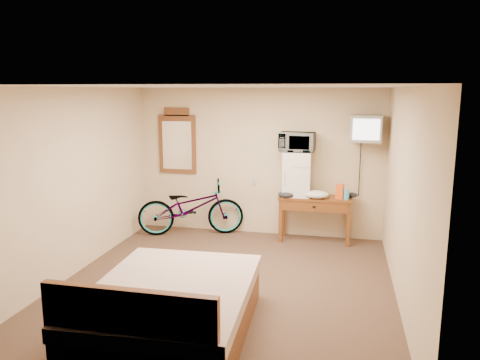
{
  "coord_description": "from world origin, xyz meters",
  "views": [
    {
      "loc": [
        1.4,
        -5.48,
        2.46
      ],
      "look_at": [
        -0.0,
        0.84,
        1.21
      ],
      "focal_mm": 35.0,
      "sensor_mm": 36.0,
      "label": 1
    }
  ],
  "objects": [
    {
      "name": "room",
      "position": [
        -0.0,
        0.0,
        1.25
      ],
      "size": [
        4.6,
        4.64,
        2.5
      ],
      "color": "#432D21",
      "rests_on": "ground"
    },
    {
      "name": "desk",
      "position": [
        0.99,
        2.01,
        0.61
      ],
      "size": [
        1.18,
        0.46,
        0.75
      ],
      "color": "brown",
      "rests_on": "floor"
    },
    {
      "name": "mini_fridge",
      "position": [
        0.67,
        2.06,
        1.12
      ],
      "size": [
        0.48,
        0.46,
        0.73
      ],
      "color": "white",
      "rests_on": "desk"
    },
    {
      "name": "microwave",
      "position": [
        0.67,
        2.06,
        1.63
      ],
      "size": [
        0.58,
        0.41,
        0.31
      ],
      "primitive_type": "imported",
      "rotation": [
        0.0,
        0.0,
        -0.05
      ],
      "color": "white",
      "rests_on": "mini_fridge"
    },
    {
      "name": "snack_bag",
      "position": [
        1.38,
        1.96,
        0.87
      ],
      "size": [
        0.14,
        0.1,
        0.24
      ],
      "primitive_type": "cube",
      "rotation": [
        0.0,
        0.0,
        -0.31
      ],
      "color": "#EA5314",
      "rests_on": "desk"
    },
    {
      "name": "blue_cup",
      "position": [
        1.48,
        1.95,
        0.83
      ],
      "size": [
        0.09,
        0.09,
        0.16
      ],
      "primitive_type": "cylinder",
      "color": "#44ADE7",
      "rests_on": "desk"
    },
    {
      "name": "cloth_cream",
      "position": [
        1.01,
        1.94,
        0.81
      ],
      "size": [
        0.4,
        0.31,
        0.12
      ],
      "primitive_type": "ellipsoid",
      "color": "beige",
      "rests_on": "desk"
    },
    {
      "name": "cloth_dark_a",
      "position": [
        0.53,
        1.87,
        0.8
      ],
      "size": [
        0.27,
        0.2,
        0.1
      ],
      "primitive_type": "ellipsoid",
      "color": "black",
      "rests_on": "desk"
    },
    {
      "name": "cloth_dark_b",
      "position": [
        1.58,
        2.11,
        0.79
      ],
      "size": [
        0.18,
        0.15,
        0.08
      ],
      "primitive_type": "ellipsoid",
      "color": "black",
      "rests_on": "desk"
    },
    {
      "name": "crt_television",
      "position": [
        1.73,
        2.02,
        1.87
      ],
      "size": [
        0.49,
        0.58,
        0.42
      ],
      "color": "black",
      "rests_on": "room"
    },
    {
      "name": "wall_mirror",
      "position": [
        -1.45,
        2.27,
        1.57
      ],
      "size": [
        0.68,
        0.04,
        1.15
      ],
      "color": "brown",
      "rests_on": "room"
    },
    {
      "name": "bicycle",
      "position": [
        -1.11,
        1.95,
        0.47
      ],
      "size": [
        1.91,
        1.17,
        0.95
      ],
      "primitive_type": "imported",
      "rotation": [
        0.0,
        0.0,
        1.89
      ],
      "color": "black",
      "rests_on": "floor"
    },
    {
      "name": "bed",
      "position": [
        -0.24,
        -1.37,
        0.29
      ],
      "size": [
        1.63,
        2.12,
        0.9
      ],
      "color": "brown",
      "rests_on": "floor"
    }
  ]
}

